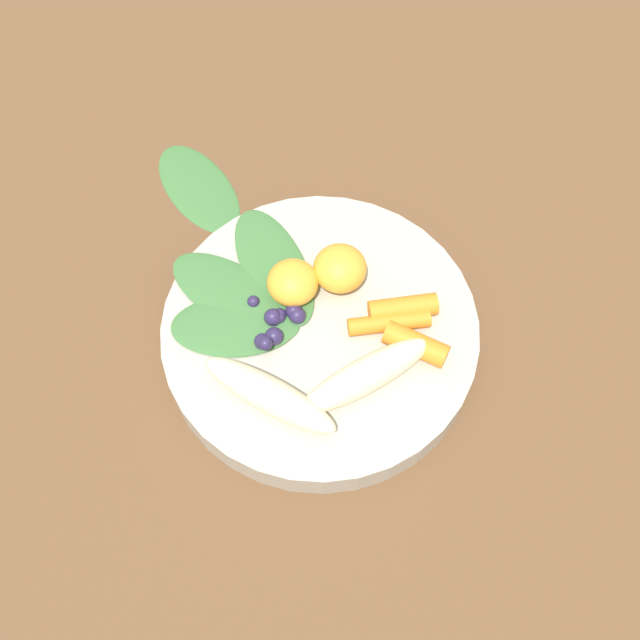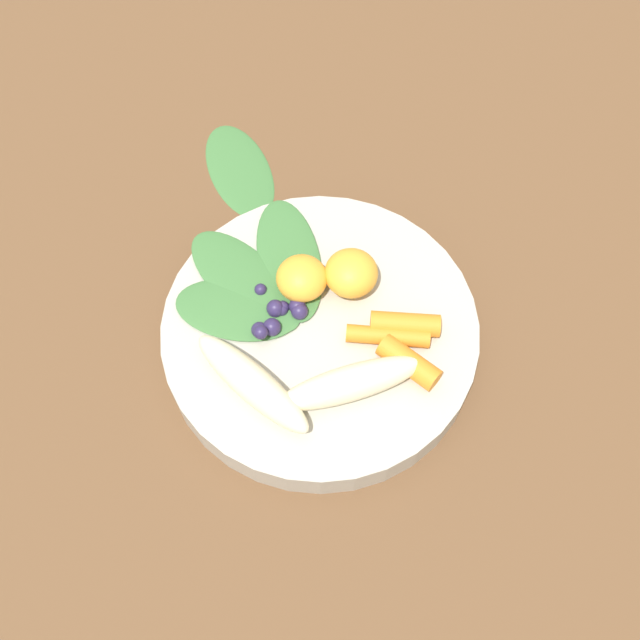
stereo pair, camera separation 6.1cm
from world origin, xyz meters
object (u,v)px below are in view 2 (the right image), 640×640
at_px(bowl, 320,335).
at_px(orange_segment_near, 300,279).
at_px(banana_peeled_right, 252,383).
at_px(kale_leaf_stray, 236,170).
at_px(banana_peeled_left, 356,381).

height_order(bowl, orange_segment_near, orange_segment_near).
xyz_separation_m(banana_peeled_right, kale_leaf_stray, (-0.06, -0.22, -0.04)).
height_order(banana_peeled_left, orange_segment_near, orange_segment_near).
relative_size(bowl, banana_peeled_right, 2.25).
xyz_separation_m(bowl, orange_segment_near, (0.00, -0.04, 0.03)).
height_order(banana_peeled_right, orange_segment_near, orange_segment_near).
relative_size(orange_segment_near, kale_leaf_stray, 0.36).
bearing_deg(banana_peeled_left, orange_segment_near, 98.47).
xyz_separation_m(bowl, kale_leaf_stray, (0.00, -0.19, -0.01)).
height_order(banana_peeled_left, kale_leaf_stray, banana_peeled_left).
distance_m(bowl, orange_segment_near, 0.05).
xyz_separation_m(bowl, banana_peeled_left, (-0.00, 0.06, 0.03)).
xyz_separation_m(banana_peeled_left, orange_segment_near, (0.01, -0.10, 0.00)).
bearing_deg(orange_segment_near, banana_peeled_left, 93.36).
relative_size(bowl, kale_leaf_stray, 2.21).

